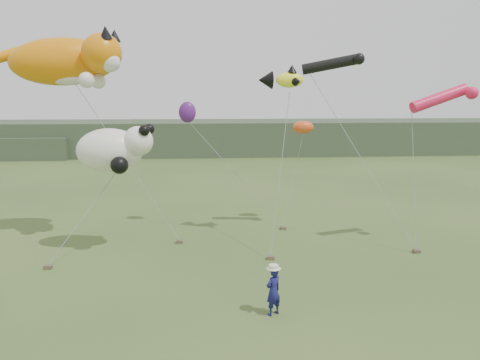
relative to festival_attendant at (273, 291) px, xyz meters
name	(u,v)px	position (x,y,z in m)	size (l,w,h in m)	color
ground	(275,304)	(0.17, 0.75, -0.79)	(120.00, 120.00, 0.00)	#385123
headland	(197,138)	(-2.94, 45.44, 1.13)	(90.00, 13.00, 4.00)	#2D3D28
festival_attendant	(273,291)	(0.00, 0.00, 0.00)	(0.58, 0.38, 1.58)	#161753
sandbag_anchors	(243,248)	(-0.38, 6.58, -0.71)	(16.16, 5.20, 0.16)	brown
cat_kite	(71,61)	(-8.18, 8.83, 7.77)	(6.41, 3.47, 2.73)	orange
fish_kite	(281,79)	(1.53, 8.36, 6.93)	(2.18, 1.47, 1.13)	#F9FD28
tube_kites	(387,79)	(6.51, 7.90, 6.94)	(7.31, 3.80, 2.83)	black
panda_kite	(114,149)	(-6.05, 6.89, 3.84)	(3.42, 2.21, 2.13)	white
misc_kites	(244,120)	(0.02, 10.92, 4.94)	(7.24, 1.10, 1.72)	#DE4D1C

